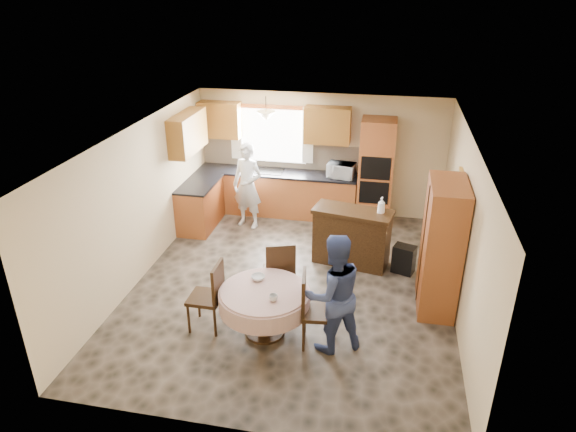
% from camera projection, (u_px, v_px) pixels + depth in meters
% --- Properties ---
extents(floor, '(5.00, 6.00, 0.01)m').
position_uv_depth(floor, '(292.00, 285.00, 8.33)').
color(floor, brown).
rests_on(floor, ground).
extents(ceiling, '(5.00, 6.00, 0.01)m').
position_uv_depth(ceiling, '(293.00, 135.00, 7.27)').
color(ceiling, white).
rests_on(ceiling, wall_back).
extents(wall_back, '(5.00, 0.02, 2.50)m').
position_uv_depth(wall_back, '(320.00, 154.00, 10.47)').
color(wall_back, '#CFB484').
rests_on(wall_back, floor).
extents(wall_front, '(5.00, 0.02, 2.50)m').
position_uv_depth(wall_front, '(236.00, 339.00, 5.14)').
color(wall_front, '#CFB484').
rests_on(wall_front, floor).
extents(wall_left, '(0.02, 6.00, 2.50)m').
position_uv_depth(wall_left, '(140.00, 202.00, 8.25)').
color(wall_left, '#CFB484').
rests_on(wall_left, floor).
extents(wall_right, '(0.02, 6.00, 2.50)m').
position_uv_depth(wall_right, '(463.00, 230.00, 7.36)').
color(wall_right, '#CFB484').
rests_on(wall_right, floor).
extents(window, '(1.40, 0.03, 1.10)m').
position_uv_depth(window, '(272.00, 135.00, 10.48)').
color(window, white).
rests_on(window, wall_back).
extents(curtain_left, '(0.22, 0.02, 1.15)m').
position_uv_depth(curtain_left, '(236.00, 132.00, 10.55)').
color(curtain_left, white).
rests_on(curtain_left, wall_back).
extents(curtain_right, '(0.22, 0.02, 1.15)m').
position_uv_depth(curtain_right, '(308.00, 136.00, 10.28)').
color(curtain_right, white).
rests_on(curtain_right, wall_back).
extents(base_cab_back, '(3.30, 0.60, 0.88)m').
position_uv_depth(base_cab_back, '(277.00, 194.00, 10.69)').
color(base_cab_back, '#C36A34').
rests_on(base_cab_back, floor).
extents(counter_back, '(3.30, 0.64, 0.04)m').
position_uv_depth(counter_back, '(277.00, 173.00, 10.50)').
color(counter_back, black).
rests_on(counter_back, base_cab_back).
extents(base_cab_left, '(0.60, 1.20, 0.88)m').
position_uv_depth(base_cab_left, '(200.00, 205.00, 10.13)').
color(base_cab_left, '#C36A34').
rests_on(base_cab_left, floor).
extents(counter_left, '(0.64, 1.20, 0.04)m').
position_uv_depth(counter_left, '(199.00, 184.00, 9.94)').
color(counter_left, black).
rests_on(counter_left, base_cab_left).
extents(backsplash, '(3.30, 0.02, 0.55)m').
position_uv_depth(backsplash, '(279.00, 155.00, 10.64)').
color(backsplash, tan).
rests_on(backsplash, wall_back).
extents(wall_cab_left, '(0.85, 0.33, 0.72)m').
position_uv_depth(wall_cab_left, '(220.00, 120.00, 10.40)').
color(wall_cab_left, '#AA742A').
rests_on(wall_cab_left, wall_back).
extents(wall_cab_right, '(0.90, 0.33, 0.72)m').
position_uv_depth(wall_cab_right, '(328.00, 125.00, 10.01)').
color(wall_cab_right, '#AA742A').
rests_on(wall_cab_right, wall_back).
extents(wall_cab_side, '(0.33, 1.20, 0.72)m').
position_uv_depth(wall_cab_side, '(188.00, 133.00, 9.54)').
color(wall_cab_side, '#AA742A').
rests_on(wall_cab_side, wall_left).
extents(oven_tower, '(0.66, 0.62, 2.12)m').
position_uv_depth(oven_tower, '(376.00, 172.00, 10.07)').
color(oven_tower, '#C36A34').
rests_on(oven_tower, floor).
extents(oven_upper, '(0.56, 0.01, 0.45)m').
position_uv_depth(oven_upper, '(376.00, 168.00, 9.71)').
color(oven_upper, black).
rests_on(oven_upper, oven_tower).
extents(oven_lower, '(0.56, 0.01, 0.45)m').
position_uv_depth(oven_lower, '(374.00, 193.00, 9.92)').
color(oven_lower, black).
rests_on(oven_lower, oven_tower).
extents(pendant, '(0.36, 0.36, 0.18)m').
position_uv_depth(pendant, '(266.00, 116.00, 9.83)').
color(pendant, beige).
rests_on(pendant, ceiling).
extents(sideboard, '(1.40, 0.79, 0.94)m').
position_uv_depth(sideboard, '(352.00, 238.00, 8.79)').
color(sideboard, '#3C2410').
rests_on(sideboard, floor).
extents(space_heater, '(0.42, 0.35, 0.49)m').
position_uv_depth(space_heater, '(404.00, 259.00, 8.60)').
color(space_heater, black).
rests_on(space_heater, floor).
extents(cupboard, '(0.52, 1.04, 1.98)m').
position_uv_depth(cupboard, '(441.00, 247.00, 7.43)').
color(cupboard, '#C36A34').
rests_on(cupboard, floor).
extents(dining_table, '(1.24, 1.24, 0.71)m').
position_uv_depth(dining_table, '(264.00, 300.00, 6.98)').
color(dining_table, '#3C2410').
rests_on(dining_table, floor).
extents(chair_left, '(0.45, 0.45, 1.04)m').
position_uv_depth(chair_left, '(211.00, 293.00, 7.10)').
color(chair_left, '#3C2410').
rests_on(chair_left, floor).
extents(chair_back, '(0.58, 0.58, 1.06)m').
position_uv_depth(chair_back, '(280.00, 269.00, 7.64)').
color(chair_back, '#3C2410').
rests_on(chair_back, floor).
extents(chair_right, '(0.52, 0.52, 1.07)m').
position_uv_depth(chair_right, '(313.00, 306.00, 6.79)').
color(chair_right, '#3C2410').
rests_on(chair_right, floor).
extents(framed_picture, '(0.06, 0.56, 0.46)m').
position_uv_depth(framed_picture, '(460.00, 187.00, 7.78)').
color(framed_picture, gold).
rests_on(framed_picture, wall_right).
extents(microwave, '(0.57, 0.43, 0.29)m').
position_uv_depth(microwave, '(341.00, 170.00, 10.15)').
color(microwave, silver).
rests_on(microwave, counter_back).
extents(person_sink, '(0.71, 0.56, 1.70)m').
position_uv_depth(person_sink, '(248.00, 186.00, 9.98)').
color(person_sink, silver).
rests_on(person_sink, floor).
extents(person_dining, '(1.02, 0.95, 1.67)m').
position_uv_depth(person_dining, '(333.00, 294.00, 6.61)').
color(person_dining, navy).
rests_on(person_dining, floor).
extents(bowl_sideboard, '(0.28, 0.28, 0.05)m').
position_uv_depth(bowl_sideboard, '(339.00, 211.00, 8.62)').
color(bowl_sideboard, '#B2B2B2').
rests_on(bowl_sideboard, sideboard).
extents(bottle_sideboard, '(0.17, 0.17, 0.33)m').
position_uv_depth(bottle_sideboard, '(381.00, 207.00, 8.44)').
color(bottle_sideboard, silver).
rests_on(bottle_sideboard, sideboard).
extents(cup_table, '(0.15, 0.15, 0.09)m').
position_uv_depth(cup_table, '(273.00, 298.00, 6.68)').
color(cup_table, '#B2B2B2').
rests_on(cup_table, dining_table).
extents(bowl_table, '(0.24, 0.24, 0.06)m').
position_uv_depth(bowl_table, '(258.00, 278.00, 7.15)').
color(bowl_table, '#B2B2B2').
rests_on(bowl_table, dining_table).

